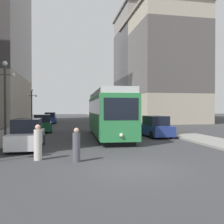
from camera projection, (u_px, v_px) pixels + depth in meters
name	position (u px, v px, depth m)	size (l,w,h in m)	color
ground_plane	(133.00, 169.00, 10.26)	(200.00, 200.00, 0.00)	#38383A
sidewalk_left	(37.00, 121.00, 48.08)	(3.01, 120.00, 0.15)	gray
sidewalk_right	(117.00, 120.00, 51.01)	(3.01, 120.00, 0.15)	gray
streetcar	(108.00, 113.00, 21.84)	(3.13, 12.77, 3.89)	black
transit_bus	(111.00, 112.00, 38.04)	(2.75, 11.42, 3.45)	black
parked_car_left_near	(42.00, 124.00, 26.54)	(2.08, 4.71, 1.82)	black
parked_car_left_mid	(50.00, 118.00, 41.53)	(1.97, 4.84, 1.82)	black
parked_car_right_far	(155.00, 127.00, 21.89)	(2.00, 4.46, 1.82)	black
parked_car_left_far	(27.00, 134.00, 15.68)	(1.94, 5.02, 1.82)	black
pedestrian_crossing_near	(76.00, 146.00, 11.58)	(0.35, 0.35, 1.58)	#4C4C56
pedestrian_crossing_far	(38.00, 143.00, 11.99)	(0.38, 0.38, 1.71)	beige
lamp_post_left_near	(5.00, 89.00, 17.99)	(1.41, 0.36, 5.73)	#333338
lamp_post_left_far	(32.00, 101.00, 32.72)	(1.41, 0.36, 4.89)	#333338
building_right_corner	(159.00, 67.00, 47.12)	(11.60, 19.13, 19.87)	#B2A893
building_right_midblock	(152.00, 65.00, 56.68)	(15.48, 14.62, 23.93)	gray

